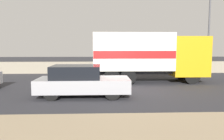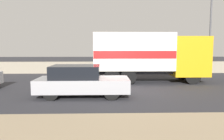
{
  "view_description": "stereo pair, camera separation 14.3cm",
  "coord_description": "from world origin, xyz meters",
  "px_view_note": "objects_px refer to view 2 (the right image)",
  "views": [
    {
      "loc": [
        -0.55,
        -11.31,
        2.32
      ],
      "look_at": [
        -0.04,
        0.93,
        1.02
      ],
      "focal_mm": 35.0,
      "sensor_mm": 36.0,
      "label": 1
    },
    {
      "loc": [
        -0.4,
        -11.32,
        2.32
      ],
      "look_at": [
        -0.04,
        0.93,
        1.02
      ],
      "focal_mm": 35.0,
      "sensor_mm": 36.0,
      "label": 2
    }
  ],
  "objects_px": {
    "street_lamp": "(211,25)",
    "pedestrian": "(197,65)",
    "car_hatchback": "(81,81)",
    "box_truck": "(147,54)"
  },
  "relations": [
    {
      "from": "car_hatchback",
      "to": "box_truck",
      "type": "bearing_deg",
      "value": 46.89
    },
    {
      "from": "box_truck",
      "to": "car_hatchback",
      "type": "height_order",
      "value": "box_truck"
    },
    {
      "from": "street_lamp",
      "to": "box_truck",
      "type": "distance_m",
      "value": 7.54
    },
    {
      "from": "street_lamp",
      "to": "pedestrian",
      "type": "bearing_deg",
      "value": -155.2
    },
    {
      "from": "street_lamp",
      "to": "pedestrian",
      "type": "height_order",
      "value": "street_lamp"
    },
    {
      "from": "pedestrian",
      "to": "box_truck",
      "type": "bearing_deg",
      "value": -145.0
    },
    {
      "from": "car_hatchback",
      "to": "pedestrian",
      "type": "height_order",
      "value": "pedestrian"
    },
    {
      "from": "box_truck",
      "to": "pedestrian",
      "type": "height_order",
      "value": "box_truck"
    },
    {
      "from": "box_truck",
      "to": "pedestrian",
      "type": "bearing_deg",
      "value": 35.0
    },
    {
      "from": "box_truck",
      "to": "car_hatchback",
      "type": "distance_m",
      "value": 5.83
    }
  ]
}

